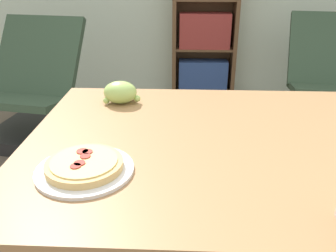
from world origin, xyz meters
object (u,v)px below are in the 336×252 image
at_px(grape_bunch, 120,92).
at_px(lounge_chair_far, 328,93).
at_px(lounge_chair_near, 33,103).
at_px(bookshelf, 205,28).
at_px(pizza_on_plate, 85,167).

height_order(grape_bunch, lounge_chair_far, lounge_chair_far).
distance_m(lounge_chair_near, lounge_chair_far, 2.32).
relative_size(grape_bunch, lounge_chair_far, 0.16).
distance_m(grape_bunch, bookshelf, 2.26).
relative_size(pizza_on_plate, grape_bunch, 1.80).
bearing_deg(lounge_chair_far, lounge_chair_near, -163.04).
bearing_deg(lounge_chair_far, grape_bunch, -124.78).
relative_size(grape_bunch, bookshelf, 0.10).
height_order(grape_bunch, lounge_chair_near, lounge_chair_near).
bearing_deg(lounge_chair_near, pizza_on_plate, -52.72).
height_order(pizza_on_plate, lounge_chair_far, lounge_chair_far).
bearing_deg(pizza_on_plate, lounge_chair_far, 54.29).
bearing_deg(pizza_on_plate, lounge_chair_near, 117.77).
relative_size(lounge_chair_near, lounge_chair_far, 1.00).
height_order(pizza_on_plate, bookshelf, bookshelf).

